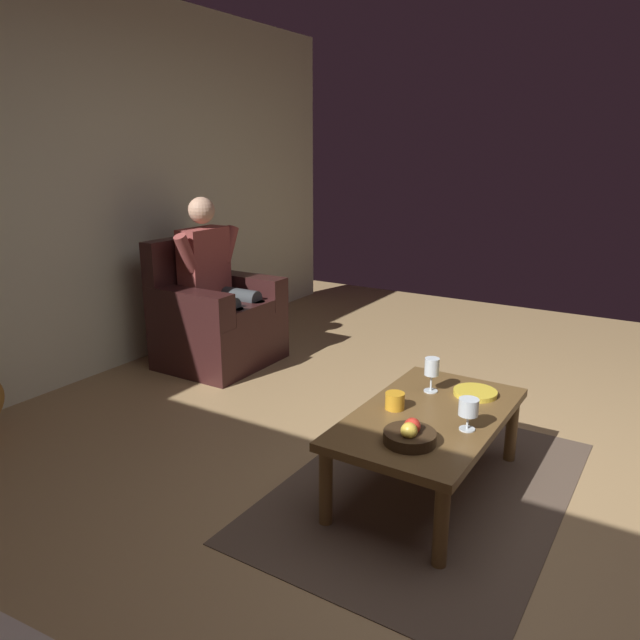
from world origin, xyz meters
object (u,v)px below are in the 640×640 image
at_px(armchair, 216,320).
at_px(fruit_bowl, 410,435).
at_px(candle_jar, 395,401).
at_px(wine_glass_far, 468,409).
at_px(decorative_dish, 475,393).
at_px(wine_glass_near, 432,369).
at_px(coffee_table, 429,423).
at_px(person_seated, 216,277).

relative_size(armchair, fruit_bowl, 4.28).
bearing_deg(candle_jar, wine_glass_far, 84.22).
relative_size(armchair, decorative_dish, 4.41).
bearing_deg(wine_glass_near, coffee_table, 20.46).
xyz_separation_m(armchair, wine_glass_far, (0.93, 2.24, 0.16)).
distance_m(person_seated, wine_glass_far, 2.41).
relative_size(coffee_table, fruit_bowl, 4.95).
bearing_deg(armchair, coffee_table, 67.61).
relative_size(wine_glass_near, fruit_bowl, 0.80).
height_order(wine_glass_far, decorative_dish, wine_glass_far).
distance_m(fruit_bowl, candle_jar, 0.35).
height_order(person_seated, wine_glass_far, person_seated).
relative_size(armchair, wine_glass_far, 6.56).
xyz_separation_m(armchair, decorative_dish, (0.53, 2.15, 0.07)).
height_order(wine_glass_far, fruit_bowl, wine_glass_far).
bearing_deg(decorative_dish, coffee_table, -19.35).
xyz_separation_m(person_seated, decorative_dish, (0.53, 2.13, -0.26)).
height_order(armchair, coffee_table, armchair).
xyz_separation_m(fruit_bowl, decorative_dish, (-0.64, 0.08, -0.02)).
height_order(fruit_bowl, decorative_dish, fruit_bowl).
bearing_deg(candle_jar, coffee_table, 103.14).
bearing_deg(candle_jar, decorative_dish, 142.72).
bearing_deg(armchair, fruit_bowl, 60.84).
bearing_deg(person_seated, candle_jar, 64.69).
distance_m(person_seated, coffee_table, 2.21).
height_order(fruit_bowl, candle_jar, fruit_bowl).
bearing_deg(coffee_table, person_seated, -112.88).
height_order(coffee_table, wine_glass_near, wine_glass_near).
relative_size(person_seated, wine_glass_far, 8.60).
distance_m(armchair, fruit_bowl, 2.39).
distance_m(decorative_dish, candle_jar, 0.45).
xyz_separation_m(wine_glass_far, candle_jar, (-0.04, -0.36, -0.06)).
height_order(wine_glass_far, candle_jar, wine_glass_far).
bearing_deg(fruit_bowl, decorative_dish, 173.25).
bearing_deg(candle_jar, person_seated, -115.58).
relative_size(person_seated, coffee_table, 1.13).
height_order(person_seated, fruit_bowl, person_seated).
distance_m(armchair, wine_glass_far, 2.43).
distance_m(person_seated, decorative_dish, 2.21).
relative_size(coffee_table, wine_glass_far, 7.59).
distance_m(armchair, wine_glass_near, 2.05).
relative_size(wine_glass_far, candle_jar, 1.57).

